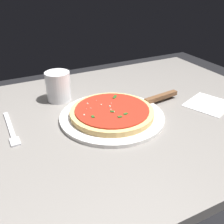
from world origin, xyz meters
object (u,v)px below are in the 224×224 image
at_px(pizza, 112,112).
at_px(fork, 11,130).
at_px(cup_tall_drink, 58,86).
at_px(napkin_folded_right, 208,104).
at_px(pizza_server, 152,100).
at_px(serving_plate, 112,116).

bearing_deg(pizza, fork, -12.66).
height_order(cup_tall_drink, napkin_folded_right, cup_tall_drink).
relative_size(cup_tall_drink, napkin_folded_right, 0.72).
bearing_deg(cup_tall_drink, fork, 36.70).
height_order(pizza_server, napkin_folded_right, pizza_server).
distance_m(pizza, pizza_server, 0.15).
xyz_separation_m(pizza_server, fork, (0.43, -0.04, -0.01)).
bearing_deg(napkin_folded_right, fork, -11.82).
xyz_separation_m(cup_tall_drink, fork, (0.17, 0.13, -0.05)).
xyz_separation_m(pizza, pizza_server, (-0.15, -0.02, -0.00)).
xyz_separation_m(serving_plate, fork, (0.27, -0.06, -0.00)).
bearing_deg(pizza, pizza_server, -172.76).
height_order(pizza, napkin_folded_right, pizza).
relative_size(serving_plate, napkin_folded_right, 2.30).
distance_m(serving_plate, pizza_server, 0.15).
bearing_deg(pizza, serving_plate, 141.67).
distance_m(cup_tall_drink, napkin_folded_right, 0.49).
relative_size(pizza, napkin_folded_right, 1.84).
bearing_deg(napkin_folded_right, pizza, -11.09).
relative_size(cup_tall_drink, fork, 0.51).
xyz_separation_m(serving_plate, napkin_folded_right, (-0.32, 0.06, -0.00)).
bearing_deg(pizza_server, fork, -5.67).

